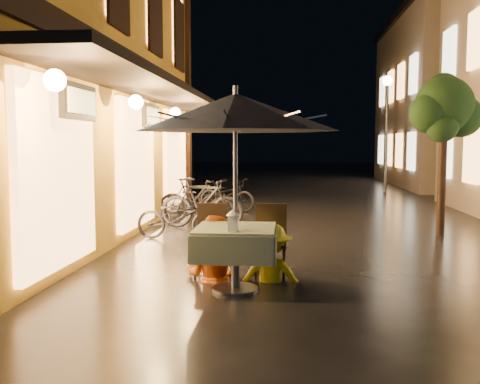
# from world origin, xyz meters

# --- Properties ---
(ground) EXTENTS (90.00, 90.00, 0.00)m
(ground) POSITION_xyz_m (0.00, 0.00, 0.00)
(ground) COLOR black
(ground) RESTS_ON ground
(west_building) EXTENTS (5.90, 11.40, 7.40)m
(west_building) POSITION_xyz_m (-5.72, 4.00, 3.71)
(west_building) COLOR gold
(west_building) RESTS_ON ground
(east_building_far) EXTENTS (7.30, 10.30, 7.30)m
(east_building_far) POSITION_xyz_m (7.49, 18.00, 3.66)
(east_building_far) COLOR tan
(east_building_far) RESTS_ON ground
(street_tree) EXTENTS (1.43, 1.20, 3.15)m
(street_tree) POSITION_xyz_m (2.41, 4.51, 2.42)
(street_tree) COLOR black
(street_tree) RESTS_ON ground
(streetlamp_far) EXTENTS (0.36, 0.36, 4.23)m
(streetlamp_far) POSITION_xyz_m (3.00, 14.00, 2.92)
(streetlamp_far) COLOR #59595E
(streetlamp_far) RESTS_ON ground
(cafe_table) EXTENTS (0.99, 0.99, 0.78)m
(cafe_table) POSITION_xyz_m (-1.16, 0.29, 0.59)
(cafe_table) COLOR #59595E
(cafe_table) RESTS_ON ground
(patio_umbrella) EXTENTS (2.44, 2.44, 2.46)m
(patio_umbrella) POSITION_xyz_m (-1.16, 0.29, 2.15)
(patio_umbrella) COLOR #59595E
(patio_umbrella) RESTS_ON ground
(cafe_chair_left) EXTENTS (0.42, 0.42, 0.97)m
(cafe_chair_left) POSITION_xyz_m (-1.56, 1.03, 0.54)
(cafe_chair_left) COLOR black
(cafe_chair_left) RESTS_ON ground
(cafe_chair_right) EXTENTS (0.42, 0.42, 0.97)m
(cafe_chair_right) POSITION_xyz_m (-0.76, 1.03, 0.54)
(cafe_chair_right) COLOR black
(cafe_chair_right) RESTS_ON ground
(table_lantern) EXTENTS (0.16, 0.16, 0.25)m
(table_lantern) POSITION_xyz_m (-1.16, 0.01, 0.92)
(table_lantern) COLOR white
(table_lantern) RESTS_ON cafe_table
(person_orange) EXTENTS (0.91, 0.78, 1.64)m
(person_orange) POSITION_xyz_m (-1.51, 0.88, 0.82)
(person_orange) COLOR #CE5D13
(person_orange) RESTS_ON ground
(person_yellow) EXTENTS (0.96, 0.58, 1.44)m
(person_yellow) POSITION_xyz_m (-0.75, 0.83, 0.72)
(person_yellow) COLOR #FFE208
(person_yellow) RESTS_ON ground
(bicycle_0) EXTENTS (1.61, 0.63, 0.84)m
(bicycle_0) POSITION_xyz_m (-2.56, 3.68, 0.42)
(bicycle_0) COLOR black
(bicycle_0) RESTS_ON ground
(bicycle_1) EXTENTS (1.80, 0.58, 1.07)m
(bicycle_1) POSITION_xyz_m (-2.34, 5.01, 0.53)
(bicycle_1) COLOR black
(bicycle_1) RESTS_ON ground
(bicycle_2) EXTENTS (2.00, 1.39, 1.00)m
(bicycle_2) POSITION_xyz_m (-2.50, 5.55, 0.50)
(bicycle_2) COLOR black
(bicycle_2) RESTS_ON ground
(bicycle_3) EXTENTS (1.66, 0.74, 0.96)m
(bicycle_3) POSITION_xyz_m (-2.77, 6.34, 0.48)
(bicycle_3) COLOR black
(bicycle_3) RESTS_ON ground
(bicycle_4) EXTENTS (1.74, 1.21, 0.87)m
(bicycle_4) POSITION_xyz_m (-2.16, 7.92, 0.43)
(bicycle_4) COLOR black
(bicycle_4) RESTS_ON ground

